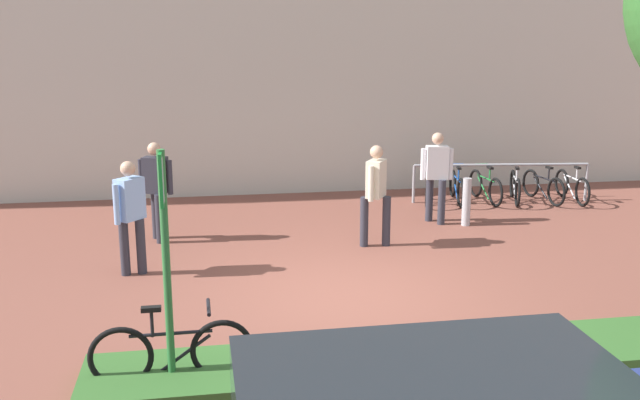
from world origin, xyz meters
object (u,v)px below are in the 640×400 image
Objects in this scene: bollard_steel at (466,202)px; person_casual_tan at (376,189)px; parking_sign_post at (165,236)px; person_shirt_blue at (130,211)px; person_suited_navy at (156,185)px; person_shirt_white at (437,172)px; bike_rack_cluster at (500,186)px; bike_at_sign at (172,352)px.

bollard_steel is 0.52× the size of person_casual_tan.
person_casual_tan is at bearing 54.03° from parking_sign_post.
person_casual_tan is 1.00× the size of person_shirt_blue.
person_casual_tan is 1.00× the size of person_suited_navy.
person_shirt_white is at bearing 21.37° from person_shirt_blue.
person_casual_tan is (-3.37, -2.68, 0.64)m from bike_rack_cluster.
bollard_steel is (5.20, 5.42, -1.16)m from parking_sign_post.
parking_sign_post is 1.43× the size of person_shirt_blue.
bollard_steel is (-1.39, -1.69, 0.10)m from bike_rack_cluster.
bike_rack_cluster is 2.19m from bollard_steel.
bike_at_sign is at bearing -134.00° from bollard_steel.
bike_rack_cluster is at bearing 47.01° from bike_at_sign.
parking_sign_post is 7.60m from bollard_steel.
person_casual_tan is at bearing 11.92° from person_shirt_blue.
person_suited_navy is (-7.01, -1.76, 0.64)m from bike_rack_cluster.
person_casual_tan and person_shirt_blue have the same top height.
bike_rack_cluster is at bearing 50.49° from bollard_steel.
person_suited_navy is (-0.42, 5.35, -0.62)m from parking_sign_post.
person_shirt_white is 1.00× the size of person_shirt_blue.
person_shirt_white and person_suited_navy have the same top height.
bollard_steel is 0.52× the size of person_shirt_blue.
person_casual_tan is at bearing -139.10° from person_shirt_white.
person_shirt_blue is (-0.70, 3.55, 0.63)m from bike_at_sign.
person_shirt_blue is 1.77m from person_suited_navy.
person_shirt_white is (-0.51, 0.28, 0.53)m from bollard_steel.
bollard_steel reaches higher than bike_at_sign.
bike_at_sign is 5.35m from person_suited_navy.
bollard_steel is at bearing 26.65° from person_casual_tan.
parking_sign_post is 1.43× the size of person_casual_tan.
bike_at_sign is 0.98× the size of person_suited_navy.
bike_at_sign is 3.68m from person_shirt_blue.
bike_at_sign is 7.47m from bollard_steel.
bollard_steel reaches higher than bike_rack_cluster.
person_casual_tan reaches higher than bike_at_sign.
bollard_steel is 0.52× the size of person_suited_navy.
person_shirt_blue is (-5.38, -2.10, 0.00)m from person_shirt_white.
bike_rack_cluster is 2.44m from person_shirt_white.
bike_rack_cluster is 7.25m from person_suited_navy.
parking_sign_post is 1.26m from bike_at_sign.
bollard_steel is 0.79m from person_shirt_white.
person_suited_navy is (-5.11, -0.36, 0.00)m from person_shirt_white.
person_shirt_blue is 1.00× the size of person_suited_navy.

